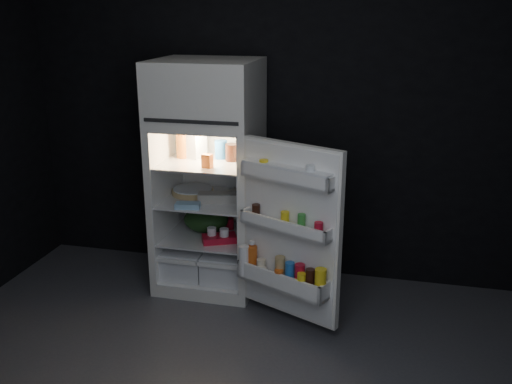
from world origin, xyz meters
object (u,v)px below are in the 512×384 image
(fridge_door, at_px, (288,236))
(egg_carton, at_px, (219,198))
(refrigerator, at_px, (209,168))
(milk_jug, at_px, (194,142))
(yogurt_tray, at_px, (219,239))

(fridge_door, bearing_deg, egg_carton, 144.84)
(refrigerator, height_order, milk_jug, refrigerator)
(refrigerator, distance_m, milk_jug, 0.24)
(fridge_door, height_order, egg_carton, fridge_door)
(refrigerator, bearing_deg, egg_carton, -42.39)
(egg_carton, xyz_separation_m, yogurt_tray, (0.01, -0.06, -0.31))
(fridge_door, height_order, milk_jug, fridge_door)
(egg_carton, bearing_deg, fridge_door, -48.45)
(milk_jug, relative_size, egg_carton, 0.75)
(egg_carton, bearing_deg, yogurt_tray, -91.99)
(refrigerator, relative_size, yogurt_tray, 6.91)
(refrigerator, distance_m, egg_carton, 0.25)
(egg_carton, height_order, yogurt_tray, egg_carton)
(milk_jug, bearing_deg, egg_carton, -13.39)
(yogurt_tray, bearing_deg, milk_jug, 114.88)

